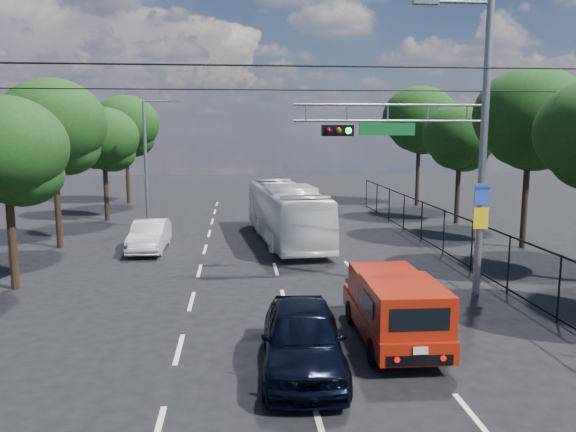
{
  "coord_description": "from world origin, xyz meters",
  "views": [
    {
      "loc": [
        -1.48,
        -9.67,
        5.48
      ],
      "look_at": [
        0.1,
        7.64,
        2.8
      ],
      "focal_mm": 35.0,
      "sensor_mm": 36.0,
      "label": 1
    }
  ],
  "objects": [
    {
      "name": "navy_hatchback",
      "position": [
        -0.04,
        2.46,
        0.78
      ],
      "size": [
        2.16,
        4.72,
        1.57
      ],
      "primitive_type": "imported",
      "rotation": [
        0.0,
        0.0,
        -0.07
      ],
      "color": "black",
      "rests_on": "ground"
    },
    {
      "name": "tree_right_e",
      "position": [
        11.62,
        30.02,
        5.94
      ],
      "size": [
        5.28,
        5.28,
        8.58
      ],
      "color": "black",
      "rests_on": "ground"
    },
    {
      "name": "tree_right_c",
      "position": [
        11.82,
        15.02,
        5.73
      ],
      "size": [
        5.1,
        5.1,
        8.29
      ],
      "color": "black",
      "rests_on": "ground"
    },
    {
      "name": "tree_right_d",
      "position": [
        11.42,
        22.02,
        4.85
      ],
      "size": [
        4.32,
        4.32,
        7.02
      ],
      "color": "black",
      "rests_on": "ground"
    },
    {
      "name": "streetlight_left",
      "position": [
        -6.33,
        22.0,
        3.94
      ],
      "size": [
        2.09,
        0.22,
        7.08
      ],
      "color": "slate",
      "rests_on": "ground"
    },
    {
      "name": "tree_left_e",
      "position": [
        -9.58,
        33.02,
        5.53
      ],
      "size": [
        4.92,
        4.92,
        7.99
      ],
      "color": "black",
      "rests_on": "ground"
    },
    {
      "name": "fence_right",
      "position": [
        7.6,
        12.17,
        1.03
      ],
      "size": [
        0.06,
        34.03,
        2.0
      ],
      "color": "black",
      "rests_on": "ground"
    },
    {
      "name": "tree_left_d",
      "position": [
        -9.38,
        25.02,
        4.72
      ],
      "size": [
        4.2,
        4.2,
        6.83
      ],
      "color": "black",
      "rests_on": "ground"
    },
    {
      "name": "ground",
      "position": [
        0.0,
        0.0,
        0.0
      ],
      "size": [
        120.0,
        120.0,
        0.0
      ],
      "primitive_type": "plane",
      "color": "black",
      "rests_on": "ground"
    },
    {
      "name": "utility_wires",
      "position": [
        0.0,
        8.83,
        7.23
      ],
      "size": [
        22.0,
        5.04,
        0.74
      ],
      "color": "black",
      "rests_on": "ground"
    },
    {
      "name": "red_pickup",
      "position": [
        2.5,
        3.95,
        0.98
      ],
      "size": [
        1.9,
        4.96,
        1.83
      ],
      "color": "black",
      "rests_on": "ground"
    },
    {
      "name": "lane_markings",
      "position": [
        -0.0,
        14.0,
        0.01
      ],
      "size": [
        6.12,
        38.0,
        0.01
      ],
      "color": "beige",
      "rests_on": "ground"
    },
    {
      "name": "white_bus",
      "position": [
        0.92,
        17.54,
        1.43
      ],
      "size": [
        3.47,
        10.44,
        2.85
      ],
      "primitive_type": "imported",
      "rotation": [
        0.0,
        0.0,
        0.11
      ],
      "color": "silver",
      "rests_on": "ground"
    },
    {
      "name": "tree_left_b",
      "position": [
        -9.18,
        10.02,
        4.58
      ],
      "size": [
        4.08,
        4.08,
        6.63
      ],
      "color": "black",
      "rests_on": "ground"
    },
    {
      "name": "signal_mast",
      "position": [
        5.28,
        7.99,
        5.24
      ],
      "size": [
        6.43,
        0.39,
        9.5
      ],
      "color": "slate",
      "rests_on": "ground"
    },
    {
      "name": "tree_left_c",
      "position": [
        -9.78,
        17.02,
        5.4
      ],
      "size": [
        4.8,
        4.8,
        7.8
      ],
      "color": "black",
      "rests_on": "ground"
    },
    {
      "name": "white_van",
      "position": [
        -5.5,
        15.96,
        0.69
      ],
      "size": [
        1.53,
        4.2,
        1.38
      ],
      "primitive_type": "imported",
      "rotation": [
        0.0,
        0.0,
        -0.02
      ],
      "color": "silver",
      "rests_on": "ground"
    }
  ]
}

